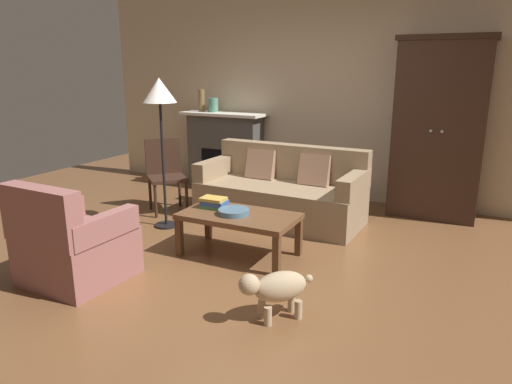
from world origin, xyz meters
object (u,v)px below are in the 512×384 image
Objects in this scene: mantel_vase_bronze at (202,100)px; dog at (276,288)px; armchair_near_left at (72,246)px; fruit_bowl at (234,212)px; floor_lamp at (160,99)px; side_chair_wooden at (165,170)px; fireplace at (225,150)px; couch at (282,194)px; armoire at (439,129)px; book_stack at (214,203)px; coffee_table at (239,219)px; mantel_vase_jade at (213,105)px.

mantel_vase_bronze reaches higher than dog.
armchair_near_left reaches higher than dog.
floor_lamp reaches higher than fruit_bowl.
side_chair_wooden is (-0.54, 2.01, 0.20)m from armchair_near_left.
fireplace reaches higher than fruit_bowl.
couch is at bearing -37.43° from fireplace.
floor_lamp is 3.50× the size of dog.
armoire reaches higher than book_stack.
book_stack is 1.36m from armchair_near_left.
armchair_near_left is 0.98× the size of side_chair_wooden.
side_chair_wooden reaches higher than coffee_table.
fruit_bowl is at bearing 48.34° from armchair_near_left.
side_chair_wooden is at bearing 105.15° from armchair_near_left.
mantel_vase_jade is at bearing 178.90° from armoire.
floor_lamp reaches higher than coffee_table.
mantel_vase_bronze is 0.68× the size of dog.
book_stack reaches higher than fruit_bowl.
fruit_bowl is (0.04, -1.23, 0.13)m from couch.
fruit_bowl is 1.15× the size of book_stack.
armoire reaches higher than coffee_table.
mantel_vase_bronze is (-0.38, -0.02, 0.71)m from fireplace.
floor_lamp reaches higher than book_stack.
mantel_vase_bronze is at bearing 110.06° from floor_lamp.
mantel_vase_bronze reaches higher than book_stack.
fireplace is 1.75m from couch.
side_chair_wooden is at bearing 141.97° from dog.
fruit_bowl is 1.24m from dog.
couch is 1.77× the size of coffee_table.
floor_lamp is (-0.16, 1.49, 1.11)m from armchair_near_left.
side_chair_wooden is at bearing 147.93° from fruit_bowl.
mantel_vase_jade is 1.50m from side_chair_wooden.
coffee_table is 0.09m from fruit_bowl.
armchair_near_left reaches higher than book_stack.
side_chair_wooden is (-1.50, 0.94, 0.07)m from fruit_bowl.
armchair_near_left is at bearing -82.20° from fireplace.
mantel_vase_bronze reaches higher than coffee_table.
fruit_bowl is (1.41, -2.28, -0.12)m from fireplace.
armchair_near_left is at bearing -111.64° from couch.
coffee_table is (-1.50, -2.17, -0.69)m from armoire.
fireplace is at bearing 98.98° from floor_lamp.
dog is (1.79, 0.18, -0.07)m from armchair_near_left.
mantel_vase_jade is (-1.63, 2.23, 0.85)m from coffee_table.
coffee_table is 2.33× the size of dog.
coffee_table is at bearing -50.60° from mantel_vase_bronze.
floor_lamp reaches higher than dog.
floor_lamp is at bearing -81.02° from fireplace.
side_chair_wooden is at bearing 145.41° from book_stack.
side_chair_wooden is 0.54× the size of floor_lamp.
floor_lamp reaches higher than couch.
floor_lamp is (-1.15, 0.38, 1.06)m from coffee_table.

